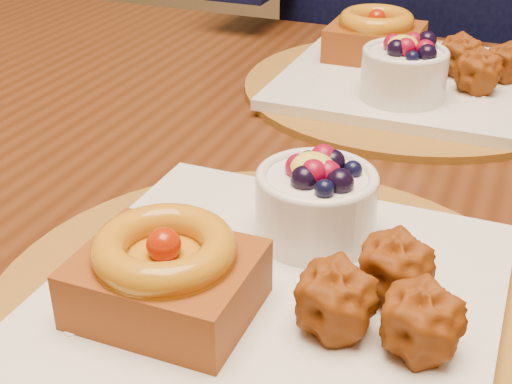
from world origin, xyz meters
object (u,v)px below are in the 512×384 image
(dining_table, at_px, (354,243))
(place_setting_near, at_px, (272,280))
(place_setting_far, at_px, (408,72))
(chair_far, at_px, (452,107))

(dining_table, distance_m, place_setting_near, 0.24)
(dining_table, xyz_separation_m, place_setting_far, (-0.00, 0.22, 0.10))
(place_setting_near, relative_size, place_setting_far, 1.00)
(dining_table, distance_m, place_setting_far, 0.24)
(place_setting_far, bearing_deg, chair_far, 89.80)
(place_setting_near, xyz_separation_m, chair_far, (0.00, 0.95, -0.23))
(place_setting_near, relative_size, chair_far, 0.39)
(dining_table, distance_m, chair_far, 0.75)
(place_setting_near, height_order, place_setting_far, place_setting_far)
(dining_table, xyz_separation_m, place_setting_near, (-0.00, -0.22, 0.10))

